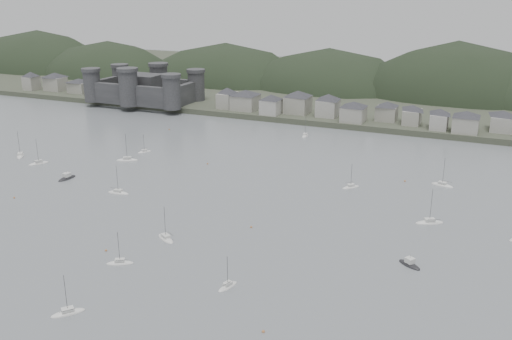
% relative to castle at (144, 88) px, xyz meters
% --- Properties ---
extents(ground, '(900.00, 900.00, 0.00)m').
position_rel_castle_xyz_m(ground, '(120.00, -179.80, -10.96)').
color(ground, slate).
rests_on(ground, ground).
extents(far_shore_land, '(900.00, 250.00, 3.00)m').
position_rel_castle_xyz_m(far_shore_land, '(120.00, 115.20, -9.46)').
color(far_shore_land, '#383D2D').
rests_on(far_shore_land, ground).
extents(forested_ridge, '(851.55, 103.94, 102.57)m').
position_rel_castle_xyz_m(forested_ridge, '(124.83, 89.60, -22.25)').
color(forested_ridge, black).
rests_on(forested_ridge, ground).
extents(castle, '(66.00, 43.00, 20.00)m').
position_rel_castle_xyz_m(castle, '(0.00, 0.00, 0.00)').
color(castle, '#303032').
rests_on(castle, far_shore_land).
extents(waterfront_town, '(451.48, 28.46, 12.92)m').
position_rel_castle_xyz_m(waterfront_town, '(170.59, 3.54, -2.30)').
color(waterfront_town, '#9D9B8F').
rests_on(waterfront_town, far_shore_land).
extents(sailboat_lead, '(9.51, 6.54, 12.49)m').
position_rel_castle_xyz_m(sailboat_lead, '(57.95, -98.33, -10.79)').
color(sailboat_lead, silver).
rests_on(sailboat_lead, ground).
extents(moored_fleet, '(240.71, 178.04, 12.46)m').
position_rel_castle_xyz_m(moored_fleet, '(116.97, -134.70, -10.79)').
color(moored_fleet, silver).
rests_on(moored_fleet, ground).
extents(motor_launch_near, '(7.29, 5.98, 3.70)m').
position_rel_castle_xyz_m(motor_launch_near, '(182.09, -145.46, -10.67)').
color(motor_launch_near, black).
rests_on(motor_launch_near, ground).
extents(motor_launch_far, '(3.67, 8.50, 3.97)m').
position_rel_castle_xyz_m(motor_launch_far, '(50.95, -126.94, -10.68)').
color(motor_launch_far, black).
rests_on(motor_launch_far, ground).
extents(mooring_buoys, '(175.44, 143.37, 0.70)m').
position_rel_castle_xyz_m(mooring_buoys, '(121.42, -123.40, -10.81)').
color(mooring_buoys, '#B36E3B').
rests_on(mooring_buoys, ground).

